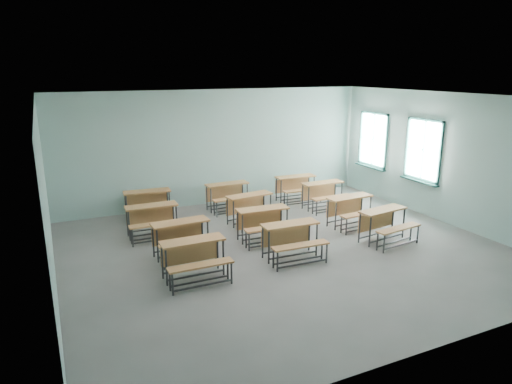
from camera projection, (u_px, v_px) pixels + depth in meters
room at (289, 176)px, 9.38m from camera, size 9.04×8.04×3.24m
desk_unit_r0c0 at (195, 254)px, 8.26m from camera, size 1.18×0.80×0.73m
desk_unit_r0c1 at (292, 236)px, 9.15m from camera, size 1.21×0.84×0.73m
desk_unit_r0c2 at (386, 221)px, 10.07m from camera, size 1.26×0.93×0.73m
desk_unit_r1c0 at (182, 234)px, 9.26m from camera, size 1.21×0.84×0.73m
desk_unit_r1c1 at (264, 220)px, 10.14m from camera, size 1.21×0.85×0.73m
desk_unit_r1c2 at (352, 207)px, 11.09m from camera, size 1.22×0.85×0.73m
desk_unit_r2c0 at (153, 216)px, 10.36m from camera, size 1.20×0.82×0.73m
desk_unit_r2c1 at (251, 205)px, 11.24m from camera, size 1.26×0.92×0.73m
desk_unit_r2c2 at (324, 191)px, 12.46m from camera, size 1.17×0.79×0.73m
desk_unit_r3c0 at (148, 201)px, 11.59m from camera, size 1.23×0.88×0.73m
desk_unit_r3c1 at (229, 193)px, 12.35m from camera, size 1.19×0.82×0.73m
desk_unit_r3c2 at (297, 185)px, 13.18m from camera, size 1.20×0.83×0.73m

